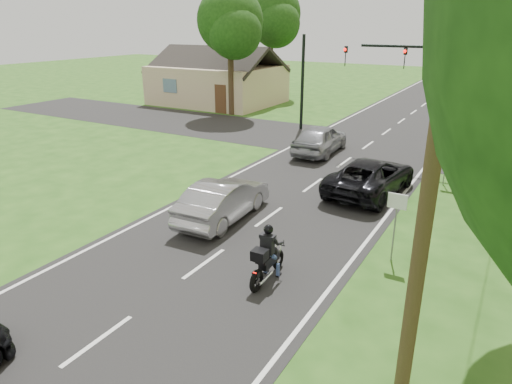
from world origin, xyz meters
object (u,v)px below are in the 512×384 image
motorcycle_rider (267,259)px  sign_white (396,211)px  dark_suv (371,176)px  silver_sedan (223,200)px  sign_green (448,149)px  silver_suv (320,139)px  utility_pole_near (437,131)px  utility_pole_far (511,52)px  traffic_signal (431,79)px

motorcycle_rider → sign_white: sign_white is taller
dark_suv → sign_white: sign_white is taller
dark_suv → motorcycle_rider: bearing=92.3°
silver_sedan → sign_green: (6.24, 7.95, 0.86)m
silver_suv → utility_pole_near: 17.52m
motorcycle_rider → utility_pole_far: bearing=77.2°
traffic_signal → utility_pole_far: (2.86, 8.00, 0.95)m
sign_green → utility_pole_far: bearing=83.3°
silver_suv → utility_pole_far: 12.77m
dark_suv → sign_green: (2.49, 2.65, 0.86)m
silver_suv → traffic_signal: size_ratio=0.73×
motorcycle_rider → traffic_signal: traffic_signal is taller
motorcycle_rider → utility_pole_near: 6.45m
motorcycle_rider → silver_sedan: motorcycle_rider is taller
motorcycle_rider → dark_suv: 8.21m
utility_pole_near → utility_pole_far: 24.00m
utility_pole_near → silver_sedan: bearing=146.3°
motorcycle_rider → utility_pole_near: size_ratio=0.19×
dark_suv → sign_green: 3.74m
motorcycle_rider → silver_suv: (-3.81, 12.86, 0.15)m
traffic_signal → sign_white: traffic_signal is taller
silver_sedan → traffic_signal: size_ratio=0.69×
motorcycle_rider → utility_pole_far: utility_pole_far is taller
silver_sedan → utility_pole_far: (7.54, 18.97, 4.34)m
silver_sedan → silver_suv: 9.98m
dark_suv → silver_sedan: (-3.75, -5.30, 0.01)m
silver_sedan → sign_green: size_ratio=2.08×
silver_suv → sign_green: (6.68, -2.02, 0.79)m
utility_pole_near → sign_green: 13.50m
silver_suv → sign_green: 7.02m
silver_sedan → utility_pole_far: bearing=-115.0°
utility_pole_far → silver_sedan: bearing=-111.7°
motorcycle_rider → silver_sedan: 4.44m
silver_sedan → utility_pole_far: size_ratio=0.44×
utility_pole_near → sign_white: bearing=106.8°
sign_white → sign_green: 8.00m
silver_sedan → traffic_signal: (4.67, 10.97, 3.40)m
utility_pole_near → sign_white: size_ratio=4.71×
silver_suv → utility_pole_far: utility_pole_far is taller
utility_pole_near → utility_pole_far: (0.00, 24.00, 0.00)m
dark_suv → utility_pole_far: (3.79, 13.67, 4.35)m
motorcycle_rider → utility_pole_far: (4.17, 21.87, 4.43)m
utility_pole_far → silver_suv: bearing=-131.6°
dark_suv → utility_pole_near: 11.83m
dark_suv → silver_suv: size_ratio=1.11×
sign_green → utility_pole_near: bearing=-84.3°
sign_green → silver_sedan: bearing=-128.1°
dark_suv → utility_pole_far: bearing=-100.5°
traffic_signal → sign_green: traffic_signal is taller
silver_suv → sign_white: size_ratio=2.20×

